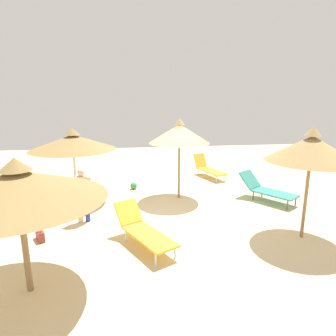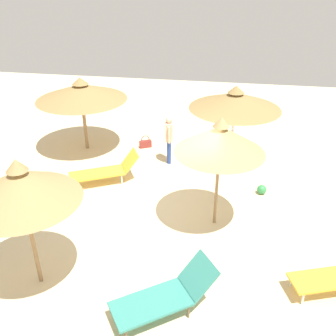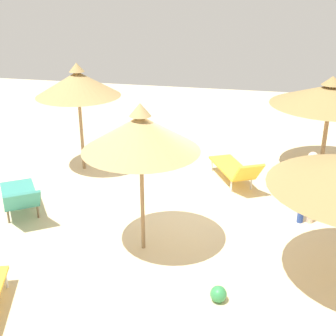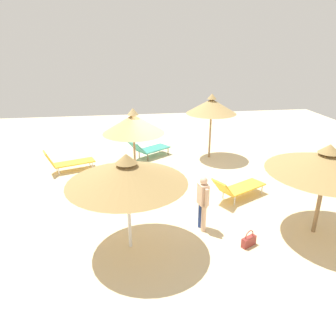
% 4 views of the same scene
% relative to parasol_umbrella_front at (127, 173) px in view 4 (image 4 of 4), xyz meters
% --- Properties ---
extents(ground, '(24.00, 24.00, 0.10)m').
position_rel_parasol_umbrella_front_xyz_m(ground, '(1.54, 3.11, -2.03)').
color(ground, beige).
extents(parasol_umbrella_front, '(2.79, 2.79, 2.43)m').
position_rel_parasol_umbrella_front_xyz_m(parasol_umbrella_front, '(0.00, 0.00, 0.00)').
color(parasol_umbrella_front, white).
rests_on(parasol_umbrella_front, ground).
extents(parasol_umbrella_far_right, '(2.09, 2.09, 2.75)m').
position_rel_parasol_umbrella_front_xyz_m(parasol_umbrella_far_right, '(3.62, 6.01, 0.26)').
color(parasol_umbrella_far_right, olive).
rests_on(parasol_umbrella_far_right, ground).
extents(parasol_umbrella_near_right, '(2.03, 2.03, 2.75)m').
position_rel_parasol_umbrella_front_xyz_m(parasol_umbrella_near_right, '(0.30, 3.48, 0.25)').
color(parasol_umbrella_near_right, olive).
rests_on(parasol_umbrella_near_right, ground).
extents(parasol_umbrella_far_left, '(2.93, 2.93, 2.45)m').
position_rel_parasol_umbrella_front_xyz_m(parasol_umbrella_far_left, '(4.87, -0.04, 0.00)').
color(parasol_umbrella_far_left, olive).
rests_on(parasol_umbrella_far_left, ground).
extents(lounge_chair_near_left, '(2.01, 1.44, 0.85)m').
position_rel_parasol_umbrella_front_xyz_m(lounge_chair_near_left, '(3.49, 2.07, -1.58)').
color(lounge_chair_near_left, gold).
rests_on(lounge_chair_near_left, ground).
extents(lounge_chair_edge, '(1.96, 1.66, 0.88)m').
position_rel_parasol_umbrella_front_xyz_m(lounge_chair_edge, '(1.00, 6.34, -1.56)').
color(lounge_chair_edge, teal).
rests_on(lounge_chair_edge, ground).
extents(lounge_chair_center, '(1.92, 1.14, 0.91)m').
position_rel_parasol_umbrella_front_xyz_m(lounge_chair_center, '(-2.24, 5.24, -1.59)').
color(lounge_chair_center, gold).
rests_on(lounge_chair_center, ground).
extents(person_standing_back, '(0.27, 0.48, 1.54)m').
position_rel_parasol_umbrella_front_xyz_m(person_standing_back, '(1.93, 0.51, -1.11)').
color(person_standing_back, navy).
rests_on(person_standing_back, ground).
extents(handbag, '(0.43, 0.31, 0.44)m').
position_rel_parasol_umbrella_front_xyz_m(handbag, '(2.90, -0.41, -1.83)').
color(handbag, maroon).
rests_on(handbag, ground).
extents(beach_ball, '(0.26, 0.26, 0.26)m').
position_rel_parasol_umbrella_front_xyz_m(beach_ball, '(-0.90, 1.95, -1.85)').
color(beach_ball, '#338C4C').
rests_on(beach_ball, ground).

